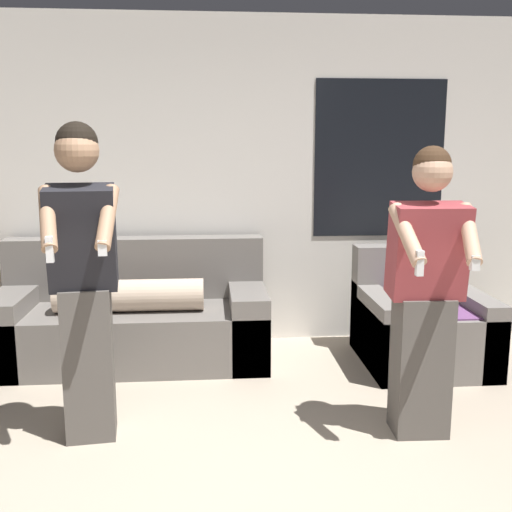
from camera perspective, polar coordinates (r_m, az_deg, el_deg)
The scene contains 5 objects.
wall_back at distance 5.03m, azimuth -2.67°, elevation 6.98°, with size 6.74×0.07×2.70m.
couch at distance 4.79m, azimuth -11.60°, elevation -5.91°, with size 2.06×0.86×0.93m.
armchair at distance 4.82m, azimuth 15.44°, elevation -6.34°, with size 0.90×0.95×0.86m.
person_left at distance 3.43m, azimuth -16.06°, elevation -2.02°, with size 0.43×0.51×1.79m.
person_right at distance 3.50m, azimuth 15.84°, elevation -3.38°, with size 0.47×0.48×1.66m.
Camera 1 is at (-0.15, -2.14, 1.66)m, focal length 42.00 mm.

